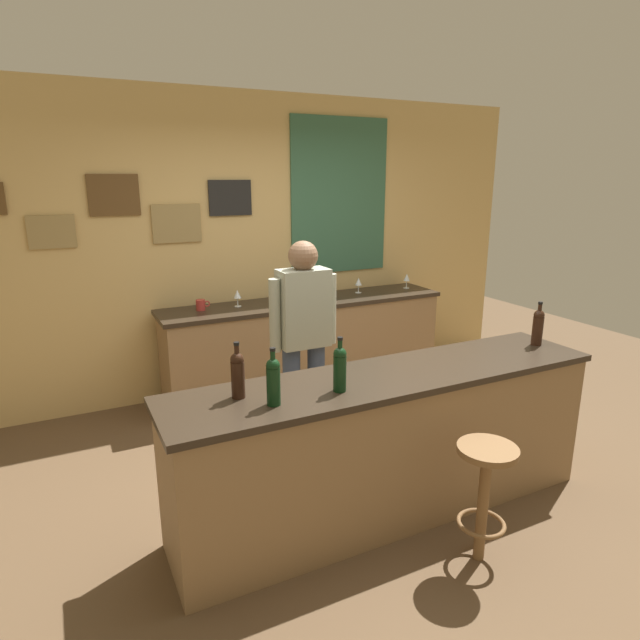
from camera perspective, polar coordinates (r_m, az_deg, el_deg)
The scene contains 15 objects.
ground_plane at distance 3.92m, azimuth 3.71°, elevation -16.52°, with size 10.00×10.00×0.00m, color brown.
back_wall at distance 5.23m, azimuth -7.22°, elevation 8.06°, with size 6.00×0.09×2.80m.
bar_counter at distance 3.39m, azimuth 7.32°, elevation -12.97°, with size 2.73×0.60×0.92m.
side_counter at distance 5.23m, azimuth -1.49°, elevation -2.69°, with size 2.78×0.56×0.90m.
bartender at distance 3.87m, azimuth -1.75°, elevation -1.65°, with size 0.52×0.21×1.62m.
bar_stool at distance 3.11m, azimuth 17.15°, elevation -16.38°, with size 0.32×0.32×0.68m.
wine_bottle_a at distance 2.84m, azimuth -8.77°, elevation -5.62°, with size 0.07×0.07×0.31m.
wine_bottle_b at distance 2.73m, azimuth -5.00°, elevation -6.36°, with size 0.07×0.07×0.31m.
wine_bottle_c at distance 2.89m, azimuth 2.13°, elevation -5.06°, with size 0.07×0.07×0.31m.
wine_bottle_d at distance 3.96m, azimuth 22.22°, elevation -0.59°, with size 0.07×0.07×0.31m.
wine_glass_a at distance 4.90m, azimuth -8.80°, elevation 2.68°, with size 0.07×0.07×0.16m.
wine_glass_b at distance 5.13m, azimuth -1.31°, elevation 3.40°, with size 0.07×0.07×0.16m.
wine_glass_c at distance 5.44m, azimuth 4.13°, elevation 4.05°, with size 0.07×0.07×0.16m.
wine_glass_d at distance 5.73m, azimuth 9.23°, elevation 4.45°, with size 0.07×0.07×0.16m.
coffee_mug at distance 4.84m, azimuth -12.57°, elevation 1.58°, with size 0.13×0.08×0.09m.
Camera 1 is at (-1.70, -2.87, 2.05)m, focal length 30.02 mm.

